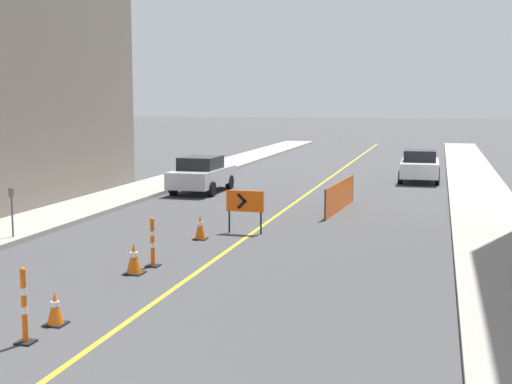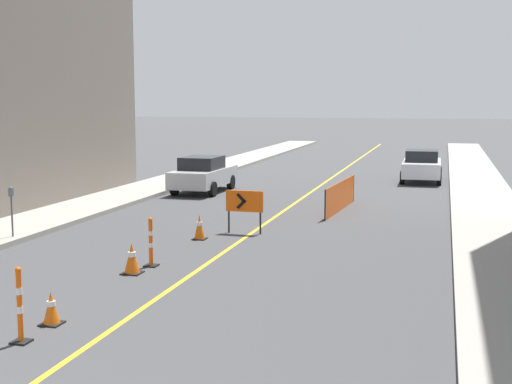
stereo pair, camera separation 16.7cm
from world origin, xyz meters
name	(u,v)px [view 2 (the right image)]	position (x,y,z in m)	size (l,w,h in m)	color
lane_stripe	(327,181)	(0.00, 30.63, 0.00)	(0.12, 61.25, 0.01)	gold
sidewalk_left	(191,175)	(-7.23, 30.63, 0.08)	(2.60, 61.25, 0.16)	#9E998E
sidewalk_right	(478,184)	(7.23, 30.63, 0.08)	(2.60, 61.25, 0.16)	#9E998E
traffic_cone_second	(51,308)	(-1.19, 6.63, 0.30)	(0.38, 0.38, 0.62)	black
traffic_cone_third	(132,259)	(-1.39, 10.52, 0.36)	(0.45, 0.45, 0.73)	black
traffic_cone_fourth	(200,227)	(-1.22, 14.84, 0.36)	(0.38, 0.38, 0.73)	black
delineator_post_front	(20,310)	(-1.17, 5.62, 0.57)	(0.30, 0.30, 1.31)	black
delineator_post_rear	(151,245)	(-1.25, 11.33, 0.53)	(0.32, 0.32, 1.22)	black
arrow_barricade_primary	(244,203)	(-0.20, 16.08, 0.94)	(1.18, 0.11, 1.32)	#EF560C
safety_mesh_fence	(341,196)	(1.99, 21.33, 0.54)	(0.40, 4.92, 1.07)	#EF560C
parked_car_curb_near	(203,174)	(-4.60, 24.96, 0.80)	(1.94, 4.34, 1.59)	#B7B7BC
parked_car_curb_mid	(422,166)	(4.58, 31.50, 0.80)	(1.94, 4.32, 1.59)	silver
parking_meter_near_curb	(11,202)	(-6.28, 13.09, 1.17)	(0.12, 0.11, 1.45)	#4C4C51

